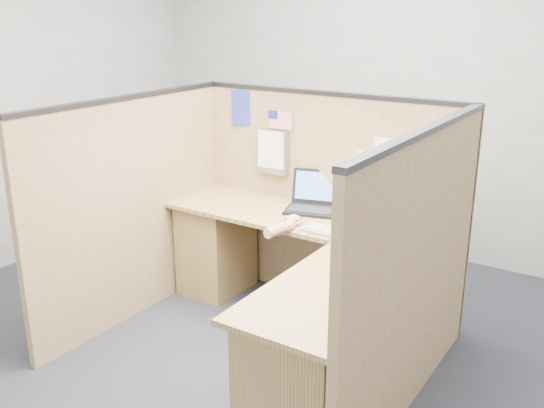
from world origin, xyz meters
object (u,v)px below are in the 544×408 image
Objects in this scene: keyboard at (336,233)px; mouse at (293,222)px; l_desk at (296,290)px; laptop at (317,200)px.

mouse reaches higher than keyboard.
l_desk is 0.44m from mouse.
laptop is (-0.18, 0.58, 0.40)m from l_desk.
laptop reaches higher than l_desk.
laptop is at bearing 134.99° from keyboard.
mouse is (0.03, -0.37, -0.04)m from laptop.
keyboard is (0.35, -0.39, -0.05)m from laptop.
mouse is at bearing -101.76° from laptop.
laptop reaches higher than keyboard.
mouse is (-0.32, 0.02, 0.01)m from keyboard.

